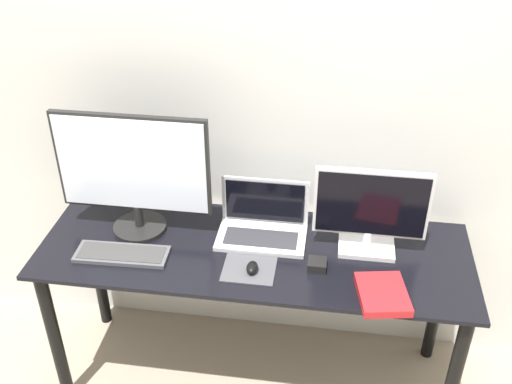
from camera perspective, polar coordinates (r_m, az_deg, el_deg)
wall_back at (r=2.48m, az=1.04°, el=9.08°), size 7.00×0.05×2.50m
desk at (r=2.51m, az=-0.18°, el=-7.71°), size 1.74×0.60×0.74m
monitor_left at (r=2.43m, az=-11.63°, el=1.89°), size 0.63×0.22×0.53m
monitor_right at (r=2.36m, az=10.87°, el=-1.79°), size 0.44×0.16×0.36m
laptop at (r=2.48m, az=0.66°, el=-2.90°), size 0.36×0.22×0.23m
keyboard at (r=2.45m, az=-12.65°, el=-5.79°), size 0.37×0.14×0.02m
mousepad at (r=2.33m, az=-0.58°, el=-7.37°), size 0.20×0.17×0.00m
mouse at (r=2.30m, az=-0.37°, el=-7.22°), size 0.04×0.07×0.04m
book at (r=2.25m, az=11.96°, el=-9.49°), size 0.21×0.24×0.03m
power_brick at (r=2.33m, az=5.84°, el=-6.89°), size 0.07×0.07×0.04m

